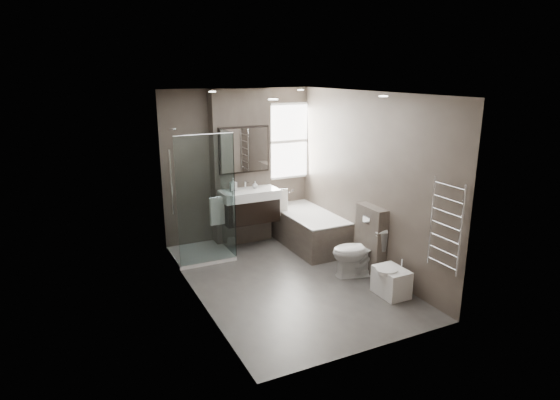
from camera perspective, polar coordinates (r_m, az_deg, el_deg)
room at (r=6.29m, az=1.11°, el=1.01°), size 2.70×3.90×2.70m
vanity_pier at (r=7.87m, az=-4.78°, el=3.92°), size 1.00×0.25×2.60m
vanity at (r=7.69m, az=-3.74°, el=-0.64°), size 0.95×0.47×0.66m
mirror_cabinet at (r=7.66m, az=-4.39°, el=6.12°), size 0.86×0.08×0.76m
towel_left at (r=7.49m, az=-7.65°, el=-1.34°), size 0.24×0.06×0.44m
towel_right at (r=7.89m, az=0.08°, el=-0.32°), size 0.24×0.06×0.44m
shower_enclosure at (r=7.45m, az=-8.84°, el=-3.32°), size 0.90×0.90×2.00m
bathtub at (r=7.92m, az=3.43°, el=-3.37°), size 0.75×1.60×0.57m
window at (r=8.25m, az=0.77°, el=7.16°), size 0.98×0.06×1.33m
toilet at (r=6.84m, az=9.42°, el=-6.20°), size 0.80×0.58×0.74m
cistern_box at (r=6.94m, az=10.99°, el=-4.78°), size 0.19×0.55×1.00m
bidet at (r=6.42m, az=13.38°, el=-9.61°), size 0.40×0.46×0.48m
towel_radiator at (r=5.82m, az=19.57°, el=-2.96°), size 0.03×0.49×1.10m
soap_bottle_a at (r=7.55m, az=-5.71°, el=1.91°), size 0.10×0.10×0.22m
soap_bottle_b at (r=7.70m, az=-3.06°, el=1.86°), size 0.09×0.09×0.12m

